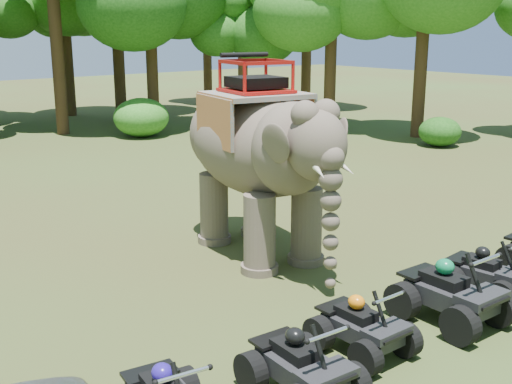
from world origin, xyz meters
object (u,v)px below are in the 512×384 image
(atv_2, at_px, (362,319))
(atv_3, at_px, (451,285))
(atv_4, at_px, (488,266))
(atv_1, at_px, (301,357))
(elephant, at_px, (258,157))

(atv_2, distance_m, atv_3, 2.03)
(atv_2, relative_size, atv_4, 0.98)
(atv_1, bearing_deg, atv_3, 5.09)
(atv_3, xyz_separation_m, atv_4, (1.57, 0.24, -0.11))
(atv_2, bearing_deg, atv_3, -5.93)
(atv_2, bearing_deg, atv_1, -168.22)
(atv_1, xyz_separation_m, atv_4, (5.19, 0.32, -0.02))
(elephant, xyz_separation_m, atv_2, (-1.70, -4.68, -1.65))
(elephant, height_order, atv_2, elephant)
(atv_1, height_order, atv_2, atv_1)
(atv_2, relative_size, atv_3, 0.83)
(elephant, distance_m, atv_3, 5.16)
(elephant, distance_m, atv_4, 5.30)
(atv_1, bearing_deg, atv_2, 14.92)
(atv_3, relative_size, atv_4, 1.19)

